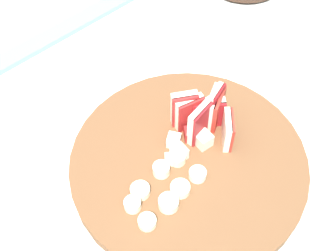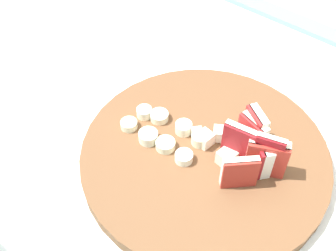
% 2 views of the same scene
% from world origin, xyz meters
% --- Properties ---
extents(cutting_board, '(0.34, 0.34, 0.02)m').
position_xyz_m(cutting_board, '(-0.09, -0.01, 0.94)').
color(cutting_board, brown).
rests_on(cutting_board, tiled_countertop).
extents(apple_wedge_fan, '(0.09, 0.10, 0.07)m').
position_xyz_m(apple_wedge_fan, '(-0.15, -0.04, 0.98)').
color(apple_wedge_fan, '#A32323').
rests_on(apple_wedge_fan, cutting_board).
extents(apple_dice_pile, '(0.10, 0.05, 0.02)m').
position_xyz_m(apple_dice_pile, '(-0.10, -0.03, 0.96)').
color(apple_dice_pile, '#EFE5CC').
rests_on(apple_dice_pile, cutting_board).
extents(banana_slice_rows, '(0.12, 0.07, 0.02)m').
position_xyz_m(banana_slice_rows, '(-0.03, 0.00, 0.96)').
color(banana_slice_rows, beige).
rests_on(banana_slice_rows, cutting_board).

